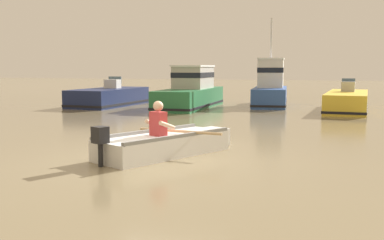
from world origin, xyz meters
The scene contains 6 objects.
ground_plane centered at (0.00, 0.00, 0.00)m, with size 120.00×120.00×0.00m, color #7A6B4C.
rowboat_with_person centered at (-0.02, 0.51, 0.25)m, with size 2.46×3.51×1.19m.
moored_boat_navy centered at (-7.23, 11.82, 0.41)m, with size 2.30×5.01×1.43m.
moored_boat_green centered at (-3.06, 12.05, 0.74)m, with size 1.84×5.83×1.99m.
moored_boat_blue centered at (0.38, 14.22, 0.86)m, with size 2.00×4.68×4.27m.
moored_boat_yellow centered at (3.97, 12.51, 0.39)m, with size 2.02×5.60×1.39m.
Camera 1 is at (3.49, -8.90, 1.91)m, focal length 43.55 mm.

